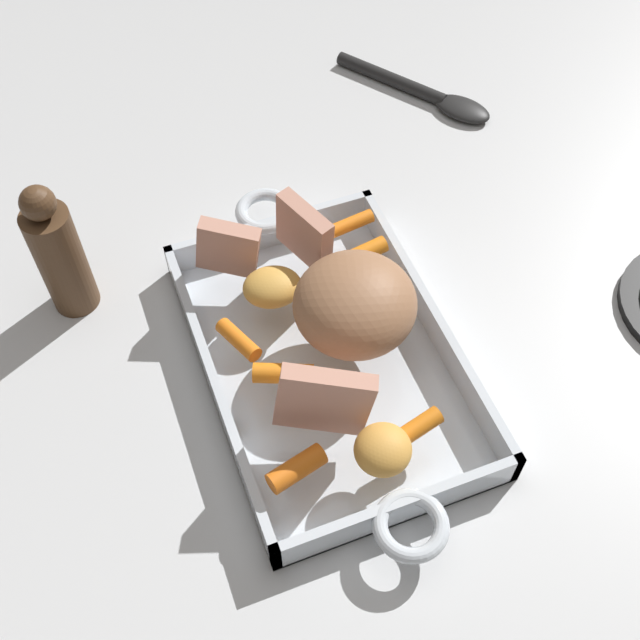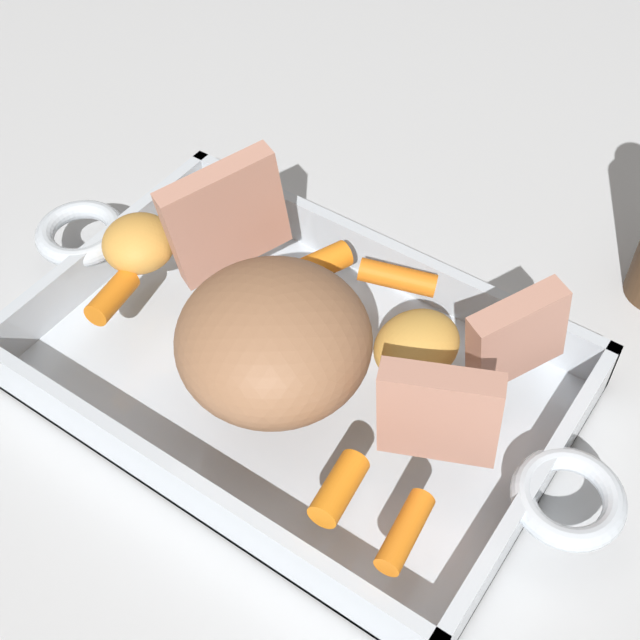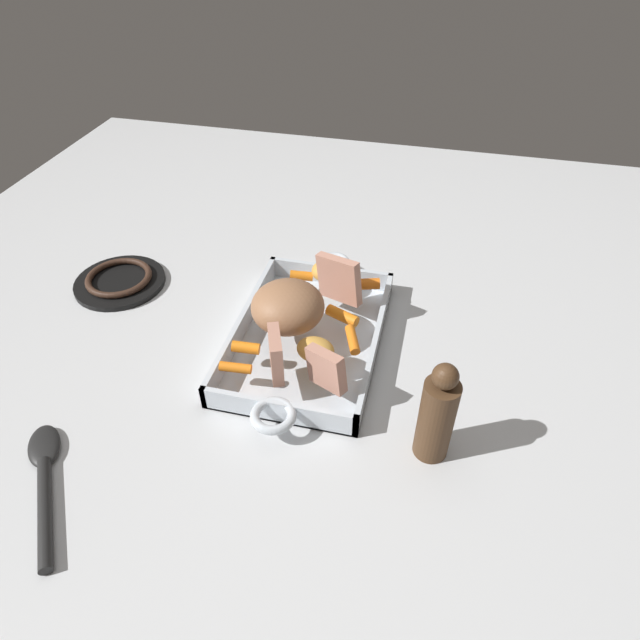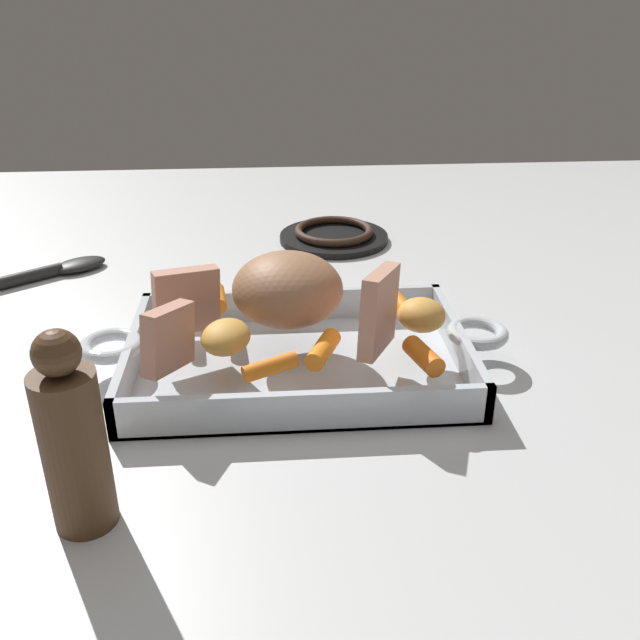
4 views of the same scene
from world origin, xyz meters
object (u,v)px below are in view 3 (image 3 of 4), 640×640
(potato_golden_large, at_px, (315,350))
(baby_carrot_long, at_px, (365,284))
(potato_halved, at_px, (328,271))
(pepper_mill, at_px, (437,415))
(pork_roast, at_px, (288,307))
(roast_slice_outer, at_px, (326,369))
(baby_carrot_short, at_px, (352,340))
(roast_slice_thick, at_px, (276,354))
(roasting_dish, at_px, (308,337))
(roast_slice_thin, at_px, (339,279))
(baby_carrot_northwest, at_px, (342,316))
(baby_carrot_center_left, at_px, (301,276))
(serving_spoon, at_px, (45,476))
(stove_burner_rear, at_px, (120,280))
(baby_carrot_center_right, at_px, (246,348))
(baby_carrot_southwest, at_px, (235,368))

(potato_golden_large, bearing_deg, baby_carrot_long, 167.18)
(potato_halved, relative_size, pepper_mill, 0.31)
(pork_roast, bearing_deg, baby_carrot_long, 140.23)
(roast_slice_outer, xyz_separation_m, baby_carrot_short, (-0.10, 0.02, -0.02))
(roast_slice_thick, relative_size, potato_halved, 1.32)
(roasting_dish, relative_size, roast_slice_thin, 5.57)
(roast_slice_outer, xyz_separation_m, baby_carrot_northwest, (-0.15, -0.01, -0.02))
(roasting_dish, xyz_separation_m, pork_roast, (0.01, -0.03, 0.07))
(baby_carrot_long, distance_m, pepper_mill, 0.33)
(baby_carrot_northwest, xyz_separation_m, baby_carrot_center_left, (-0.10, -0.10, -0.00))
(pork_roast, distance_m, serving_spoon, 0.42)
(roast_slice_thick, height_order, baby_carrot_short, roast_slice_thick)
(pork_roast, xyz_separation_m, stove_burner_rear, (-0.08, -0.37, -0.07))
(roasting_dish, height_order, roast_slice_thick, roast_slice_thick)
(roast_slice_thick, distance_m, potato_halved, 0.25)
(roasting_dish, distance_m, baby_carrot_center_right, 0.12)
(roast_slice_thick, relative_size, baby_carrot_center_left, 1.63)
(pork_roast, relative_size, baby_carrot_southwest, 2.47)
(roasting_dish, xyz_separation_m, roast_slice_outer, (0.13, 0.06, 0.06))
(baby_carrot_long, height_order, pepper_mill, pepper_mill)
(baby_carrot_center_left, xyz_separation_m, baby_carrot_center_right, (0.21, -0.04, 0.00))
(baby_carrot_long, bearing_deg, baby_carrot_short, 2.45)
(baby_carrot_northwest, relative_size, potato_golden_large, 0.95)
(baby_carrot_short, height_order, baby_carrot_long, baby_carrot_long)
(roast_slice_thick, distance_m, baby_carrot_center_left, 0.24)
(baby_carrot_short, relative_size, baby_carrot_southwest, 1.09)
(pork_roast, xyz_separation_m, roast_slice_thin, (-0.09, 0.07, 0.00))
(potato_golden_large, bearing_deg, stove_burner_rear, -109.13)
(roasting_dish, xyz_separation_m, potato_halved, (-0.13, 0.00, 0.05))
(roast_slice_thin, xyz_separation_m, baby_carrot_center_right, (0.17, -0.11, -0.03))
(roast_slice_thin, relative_size, baby_carrot_center_left, 1.95)
(roast_slice_thick, bearing_deg, pepper_mill, 76.01)
(baby_carrot_northwest, relative_size, stove_burner_rear, 0.33)
(roast_slice_thick, height_order, baby_carrot_center_right, roast_slice_thick)
(roast_slice_outer, distance_m, potato_golden_large, 0.06)
(roast_slice_thick, height_order, baby_carrot_southwest, roast_slice_thick)
(roast_slice_outer, distance_m, baby_carrot_northwest, 0.15)
(roast_slice_thick, height_order, baby_carrot_center_left, roast_slice_thick)
(roast_slice_thick, relative_size, baby_carrot_long, 1.28)
(stove_burner_rear, relative_size, serving_spoon, 0.85)
(baby_carrot_center_right, bearing_deg, baby_carrot_northwest, 130.10)
(baby_carrot_center_right, height_order, potato_halved, potato_halved)
(potato_golden_large, distance_m, serving_spoon, 0.41)
(baby_carrot_center_right, relative_size, potato_halved, 0.84)
(potato_golden_large, relative_size, pepper_mill, 0.36)
(pork_roast, height_order, roast_slice_outer, pork_roast)
(potato_halved, bearing_deg, roast_slice_thick, -5.09)
(pepper_mill, bearing_deg, baby_carrot_northwest, -139.68)
(baby_carrot_short, xyz_separation_m, serving_spoon, (0.31, -0.36, -0.04))
(stove_burner_rear, bearing_deg, roasting_dish, 79.20)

